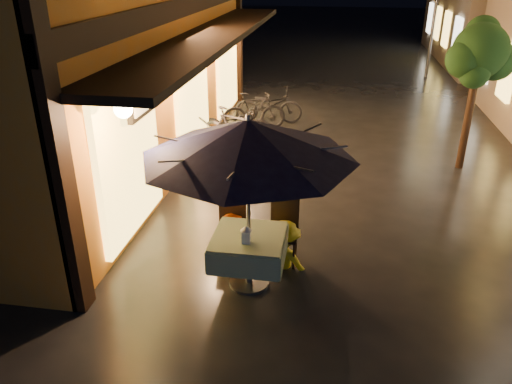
% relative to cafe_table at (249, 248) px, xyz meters
% --- Properties ---
extents(ground, '(90.00, 90.00, 0.00)m').
position_rel_cafe_table_xyz_m(ground, '(1.40, 0.52, -0.59)').
color(ground, black).
rests_on(ground, ground).
extents(street_tree, '(1.43, 1.20, 3.15)m').
position_rel_cafe_table_xyz_m(street_tree, '(3.82, 5.03, 1.83)').
color(street_tree, black).
rests_on(street_tree, ground).
extents(cafe_table, '(0.99, 0.99, 0.78)m').
position_rel_cafe_table_xyz_m(cafe_table, '(0.00, 0.00, 0.00)').
color(cafe_table, '#59595E').
rests_on(cafe_table, ground).
extents(patio_umbrella, '(2.77, 2.77, 2.46)m').
position_rel_cafe_table_xyz_m(patio_umbrella, '(0.00, 0.00, 1.56)').
color(patio_umbrella, '#59595E').
rests_on(patio_umbrella, ground).
extents(cafe_chair_left, '(0.42, 0.42, 0.97)m').
position_rel_cafe_table_xyz_m(cafe_chair_left, '(-0.40, 0.74, -0.05)').
color(cafe_chair_left, black).
rests_on(cafe_chair_left, ground).
extents(cafe_chair_right, '(0.42, 0.42, 0.97)m').
position_rel_cafe_table_xyz_m(cafe_chair_right, '(0.40, 0.74, -0.05)').
color(cafe_chair_right, black).
rests_on(cafe_chair_right, ground).
extents(table_lantern, '(0.16, 0.16, 0.25)m').
position_rel_cafe_table_xyz_m(table_lantern, '(0.00, -0.18, 0.33)').
color(table_lantern, white).
rests_on(table_lantern, cafe_table).
extents(person_orange, '(0.75, 0.59, 1.51)m').
position_rel_cafe_table_xyz_m(person_orange, '(-0.39, 0.57, 0.17)').
color(person_orange, '#ED5301').
rests_on(person_orange, ground).
extents(person_yellow, '(0.98, 0.73, 1.36)m').
position_rel_cafe_table_xyz_m(person_yellow, '(0.43, 0.59, 0.09)').
color(person_yellow, gold).
rests_on(person_yellow, ground).
extents(bicycle_0, '(1.84, 1.08, 0.91)m').
position_rel_cafe_table_xyz_m(bicycle_0, '(-1.25, 3.75, -0.13)').
color(bicycle_0, black).
rests_on(bicycle_0, ground).
extents(bicycle_1, '(1.82, 1.20, 1.07)m').
position_rel_cafe_table_xyz_m(bicycle_1, '(-1.29, 5.13, -0.05)').
color(bicycle_1, black).
rests_on(bicycle_1, ground).
extents(bicycle_2, '(1.84, 0.84, 0.93)m').
position_rel_cafe_table_xyz_m(bicycle_2, '(-1.39, 5.91, -0.12)').
color(bicycle_2, black).
rests_on(bicycle_2, ground).
extents(bicycle_3, '(1.74, 0.98, 1.01)m').
position_rel_cafe_table_xyz_m(bicycle_3, '(-1.09, 6.91, -0.08)').
color(bicycle_3, black).
rests_on(bicycle_3, ground).
extents(bicycle_4, '(1.89, 0.77, 0.97)m').
position_rel_cafe_table_xyz_m(bicycle_4, '(-0.80, 7.64, -0.10)').
color(bicycle_4, black).
rests_on(bicycle_4, ground).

